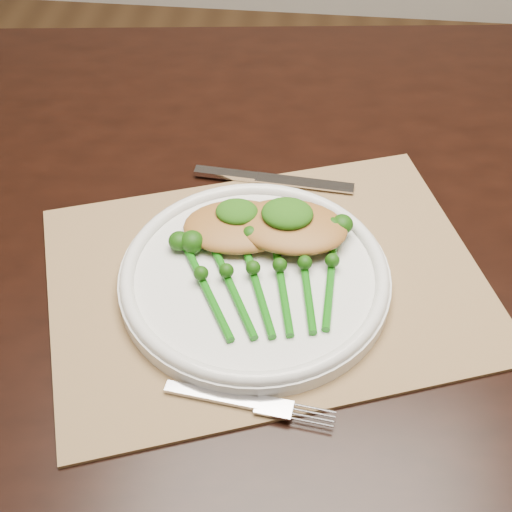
# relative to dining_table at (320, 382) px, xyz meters

# --- Properties ---
(floor) EXTENTS (4.00, 4.00, 0.00)m
(floor) POSITION_rel_dining_table_xyz_m (-0.11, -0.05, -0.38)
(floor) COLOR brown
(floor) RESTS_ON ground
(dining_table) EXTENTS (1.70, 1.09, 0.75)m
(dining_table) POSITION_rel_dining_table_xyz_m (0.00, 0.00, 0.00)
(dining_table) COLOR black
(dining_table) RESTS_ON ground
(placemat) EXTENTS (0.56, 0.48, 0.00)m
(placemat) POSITION_rel_dining_table_xyz_m (-0.08, -0.13, 0.37)
(placemat) COLOR olive
(placemat) RESTS_ON dining_table
(dinner_plate) EXTENTS (0.29, 0.29, 0.03)m
(dinner_plate) POSITION_rel_dining_table_xyz_m (-0.09, -0.14, 0.39)
(dinner_plate) COLOR white
(dinner_plate) RESTS_ON placemat
(knife) EXTENTS (0.20, 0.03, 0.01)m
(knife) POSITION_rel_dining_table_xyz_m (-0.10, 0.04, 0.38)
(knife) COLOR silver
(knife) RESTS_ON placemat
(fork) EXTENTS (0.16, 0.04, 0.01)m
(fork) POSITION_rel_dining_table_xyz_m (-0.07, -0.29, 0.38)
(fork) COLOR silver
(fork) RESTS_ON placemat
(chicken_fillet_left) EXTENTS (0.13, 0.10, 0.02)m
(chicken_fillet_left) POSITION_rel_dining_table_xyz_m (-0.11, -0.08, 0.41)
(chicken_fillet_left) COLOR #AC7132
(chicken_fillet_left) RESTS_ON dinner_plate
(chicken_fillet_right) EXTENTS (0.13, 0.10, 0.03)m
(chicken_fillet_right) POSITION_rel_dining_table_xyz_m (-0.05, -0.08, 0.41)
(chicken_fillet_right) COLOR #AC7132
(chicken_fillet_right) RESTS_ON dinner_plate
(pesto_dollop_left) EXTENTS (0.05, 0.04, 0.02)m
(pesto_dollop_left) POSITION_rel_dining_table_xyz_m (-0.12, -0.07, 0.42)
(pesto_dollop_left) COLOR #154309
(pesto_dollop_left) RESTS_ON chicken_fillet_left
(pesto_dollop_right) EXTENTS (0.06, 0.05, 0.02)m
(pesto_dollop_right) POSITION_rel_dining_table_xyz_m (-0.06, -0.08, 0.43)
(pesto_dollop_right) COLOR #154309
(pesto_dollop_right) RESTS_ON chicken_fillet_right
(broccolini_bundle) EXTENTS (0.19, 0.20, 0.04)m
(broccolini_bundle) POSITION_rel_dining_table_xyz_m (-0.07, -0.16, 0.40)
(broccolini_bundle) COLOR #105E0C
(broccolini_bundle) RESTS_ON dinner_plate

